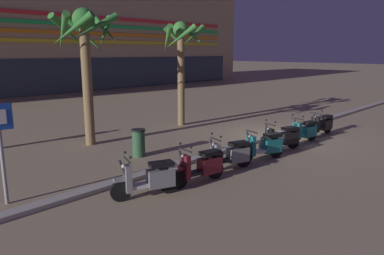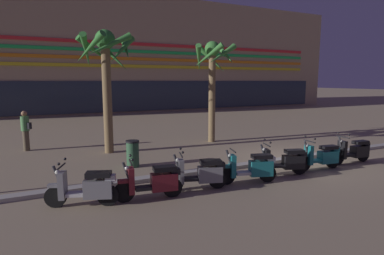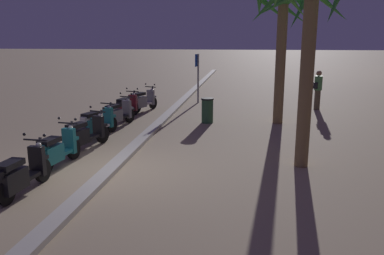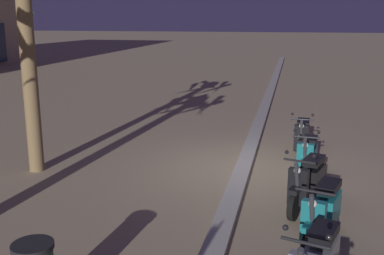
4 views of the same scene
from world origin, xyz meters
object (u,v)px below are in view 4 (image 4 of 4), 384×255
object	(u,v)px
scooter_teal_last_in_row	(308,157)
scooter_black_lead_nearest	(302,136)
scooter_teal_far_back	(323,213)
scooter_black_second_in_line	(308,181)
palm_tree_near_sign	(26,6)

from	to	relation	value
scooter_teal_last_in_row	scooter_black_lead_nearest	world-z (taller)	same
scooter_teal_far_back	scooter_teal_last_in_row	distance (m)	3.08
scooter_black_second_in_line	scooter_teal_last_in_row	distance (m)	1.63
scooter_teal_far_back	scooter_black_second_in_line	world-z (taller)	scooter_black_second_in_line
scooter_teal_far_back	scooter_black_lead_nearest	size ratio (longest dim) A/B	0.97
scooter_black_second_in_line	palm_tree_near_sign	world-z (taller)	palm_tree_near_sign
scooter_teal_far_back	palm_tree_near_sign	bearing A→B (deg)	70.97
scooter_black_lead_nearest	palm_tree_near_sign	world-z (taller)	palm_tree_near_sign
scooter_teal_far_back	scooter_black_lead_nearest	world-z (taller)	scooter_black_lead_nearest
scooter_black_second_in_line	scooter_black_lead_nearest	world-z (taller)	same
palm_tree_near_sign	scooter_black_second_in_line	bearing A→B (deg)	-96.59
scooter_teal_far_back	scooter_black_second_in_line	xyz separation A→B (m)	(1.44, 0.19, -0.01)
scooter_black_second_in_line	scooter_teal_far_back	bearing A→B (deg)	-172.56
scooter_teal_last_in_row	scooter_black_second_in_line	bearing A→B (deg)	179.10
scooter_black_second_in_line	scooter_black_lead_nearest	size ratio (longest dim) A/B	0.99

